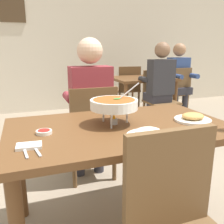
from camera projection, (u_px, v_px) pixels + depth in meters
cafe_rear_partition at (49, 34)px, 4.69m from camera, size 10.00×0.10×3.00m
picture_frame_hung at (12, 5)px, 4.31m from camera, size 0.44×0.03×0.56m
dining_table_main at (120, 141)px, 1.57m from camera, size 1.38×0.84×0.75m
chair_diner_main at (91, 128)px, 2.24m from camera, size 0.44×0.44×0.90m
diner_main at (90, 102)px, 2.21m from camera, size 0.40×0.45×1.31m
curry_bowl at (114, 104)px, 1.53m from camera, size 0.33×0.30×0.26m
rice_plate at (148, 134)px, 1.32m from camera, size 0.24×0.24×0.06m
appetizer_plate at (193, 118)px, 1.63m from camera, size 0.24×0.24×0.06m
sauce_dish at (44, 132)px, 1.39m from camera, size 0.09×0.09×0.02m
napkin_folded at (29, 146)px, 1.19m from camera, size 0.13×0.09×0.02m
fork_utensil at (25, 151)px, 1.14m from camera, size 0.03×0.17×0.01m
spoon_utensil at (36, 150)px, 1.16m from camera, size 0.04×0.17×0.01m
dining_table_far at (142, 85)px, 4.15m from camera, size 1.00×0.80×0.75m
chair_bg_left at (176, 90)px, 4.32m from camera, size 0.46×0.46×0.90m
chair_bg_middle at (158, 96)px, 3.75m from camera, size 0.45×0.45×0.90m
chair_bg_right at (128, 87)px, 4.68m from camera, size 0.49×0.49×0.90m
chair_bg_corner at (102, 88)px, 4.54m from camera, size 0.50×0.50×0.90m
patron_bg_left at (179, 76)px, 4.27m from camera, size 0.40×0.45×1.31m
patron_bg_middle at (159, 82)px, 3.57m from camera, size 0.40×0.45×1.31m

